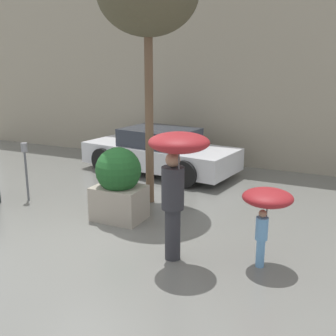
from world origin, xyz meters
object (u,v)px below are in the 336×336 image
(parking_meter, at_px, (25,160))
(parked_car_near, at_px, (160,152))
(planter_box, at_px, (119,184))
(person_child, at_px, (267,203))
(person_adult, at_px, (177,166))

(parking_meter, bearing_deg, parked_car_near, 64.60)
(planter_box, relative_size, parked_car_near, 0.33)
(person_child, relative_size, parking_meter, 0.93)
(person_adult, height_order, parked_car_near, person_adult)
(person_child, bearing_deg, planter_box, 109.57)
(planter_box, height_order, person_child, planter_box)
(parked_car_near, relative_size, parking_meter, 3.40)
(parking_meter, bearing_deg, planter_box, -2.75)
(planter_box, xyz_separation_m, parking_meter, (-2.53, 0.12, 0.21))
(planter_box, height_order, parked_car_near, planter_box)
(person_adult, bearing_deg, parking_meter, -165.56)
(planter_box, xyz_separation_m, person_child, (3.09, -0.72, 0.29))
(planter_box, relative_size, person_adult, 0.71)
(person_adult, distance_m, person_child, 1.49)
(person_adult, xyz_separation_m, person_child, (1.31, 0.45, -0.54))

